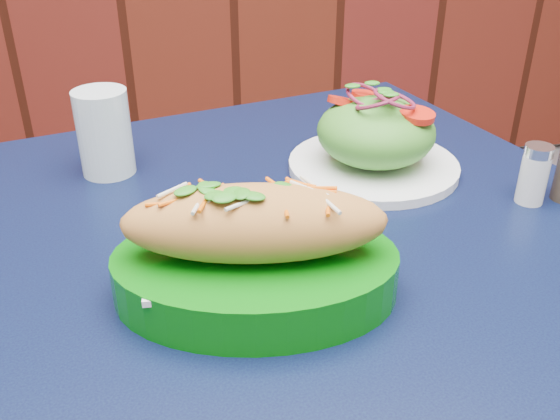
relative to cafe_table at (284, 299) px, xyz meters
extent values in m
cube|color=black|center=(0.00, 0.00, 0.07)|extent=(1.00, 1.00, 0.03)
cylinder|color=black|center=(-0.41, 0.22, -0.30)|extent=(0.04, 0.04, 0.72)
cylinder|color=black|center=(0.22, 0.41, -0.30)|extent=(0.04, 0.04, 0.72)
cube|color=white|center=(-0.04, -0.10, 0.13)|extent=(0.20, 0.11, 0.01)
ellipsoid|color=#D58943|center=(-0.04, -0.10, 0.17)|extent=(0.24, 0.11, 0.07)
cylinder|color=white|center=(0.14, 0.14, 0.09)|extent=(0.22, 0.22, 0.01)
ellipsoid|color=#4C992D|center=(0.14, 0.14, 0.14)|extent=(0.15, 0.15, 0.08)
cylinder|color=red|center=(0.18, 0.11, 0.18)|extent=(0.04, 0.04, 0.01)
cylinder|color=red|center=(0.10, 0.17, 0.18)|extent=(0.04, 0.04, 0.01)
cylinder|color=red|center=(0.14, 0.19, 0.18)|extent=(0.04, 0.04, 0.01)
torus|color=maroon|center=(0.14, 0.14, 0.19)|extent=(0.05, 0.05, 0.00)
torus|color=maroon|center=(0.14, 0.14, 0.19)|extent=(0.05, 0.05, 0.00)
torus|color=maroon|center=(0.14, 0.14, 0.19)|extent=(0.05, 0.05, 0.00)
cylinder|color=silver|center=(-0.20, 0.19, 0.14)|extent=(0.07, 0.07, 0.11)
cylinder|color=white|center=(0.30, 0.03, 0.12)|extent=(0.03, 0.03, 0.06)
cylinder|color=silver|center=(0.30, 0.03, 0.15)|extent=(0.03, 0.03, 0.01)
camera|label=1|loc=(-0.09, -0.56, 0.44)|focal=40.00mm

